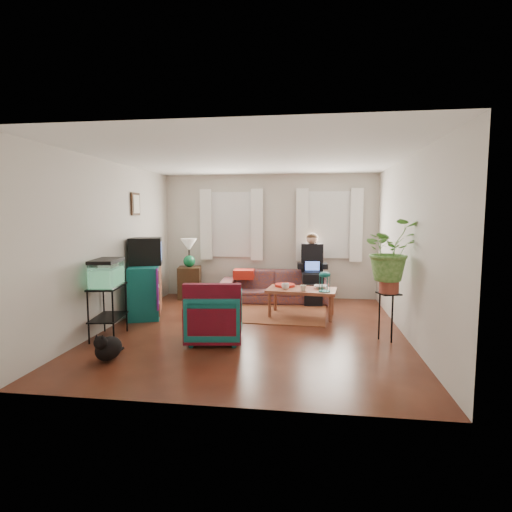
# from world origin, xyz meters

# --- Properties ---
(floor) EXTENTS (4.50, 5.00, 0.01)m
(floor) POSITION_xyz_m (0.00, 0.00, 0.00)
(floor) COLOR #4F2B14
(floor) RESTS_ON ground
(ceiling) EXTENTS (4.50, 5.00, 0.01)m
(ceiling) POSITION_xyz_m (0.00, 0.00, 2.60)
(ceiling) COLOR white
(ceiling) RESTS_ON wall_back
(wall_back) EXTENTS (4.50, 0.01, 2.60)m
(wall_back) POSITION_xyz_m (0.00, 2.50, 1.30)
(wall_back) COLOR silver
(wall_back) RESTS_ON floor
(wall_front) EXTENTS (4.50, 0.01, 2.60)m
(wall_front) POSITION_xyz_m (0.00, -2.50, 1.30)
(wall_front) COLOR silver
(wall_front) RESTS_ON floor
(wall_left) EXTENTS (0.01, 5.00, 2.60)m
(wall_left) POSITION_xyz_m (-2.25, 0.00, 1.30)
(wall_left) COLOR silver
(wall_left) RESTS_ON floor
(wall_right) EXTENTS (0.01, 5.00, 2.60)m
(wall_right) POSITION_xyz_m (2.25, 0.00, 1.30)
(wall_right) COLOR silver
(wall_right) RESTS_ON floor
(window_left) EXTENTS (1.08, 0.04, 1.38)m
(window_left) POSITION_xyz_m (-0.80, 2.48, 1.55)
(window_left) COLOR white
(window_left) RESTS_ON wall_back
(window_right) EXTENTS (1.08, 0.04, 1.38)m
(window_right) POSITION_xyz_m (1.25, 2.48, 1.55)
(window_right) COLOR white
(window_right) RESTS_ON wall_back
(curtains_left) EXTENTS (1.36, 0.06, 1.50)m
(curtains_left) POSITION_xyz_m (-0.80, 2.40, 1.55)
(curtains_left) COLOR white
(curtains_left) RESTS_ON wall_back
(curtains_right) EXTENTS (1.36, 0.06, 1.50)m
(curtains_right) POSITION_xyz_m (1.25, 2.40, 1.55)
(curtains_right) COLOR white
(curtains_right) RESTS_ON wall_back
(picture_frame) EXTENTS (0.04, 0.32, 0.40)m
(picture_frame) POSITION_xyz_m (-2.21, 0.85, 1.95)
(picture_frame) COLOR #3D2616
(picture_frame) RESTS_ON wall_left
(area_rug) EXTENTS (2.07, 1.69, 0.01)m
(area_rug) POSITION_xyz_m (0.15, 1.09, 0.01)
(area_rug) COLOR brown
(area_rug) RESTS_ON floor
(sofa) EXTENTS (2.18, 0.98, 0.84)m
(sofa) POSITION_xyz_m (0.15, 2.05, 0.42)
(sofa) COLOR brown
(sofa) RESTS_ON floor
(seated_person) EXTENTS (0.57, 0.69, 1.27)m
(seated_person) POSITION_xyz_m (0.92, 2.10, 0.64)
(seated_person) COLOR black
(seated_person) RESTS_ON sofa
(side_table) EXTENTS (0.53, 0.53, 0.67)m
(side_table) POSITION_xyz_m (-1.65, 2.12, 0.33)
(side_table) COLOR #402618
(side_table) RESTS_ON floor
(table_lamp) EXTENTS (0.40, 0.40, 0.61)m
(table_lamp) POSITION_xyz_m (-1.65, 2.12, 0.95)
(table_lamp) COLOR white
(table_lamp) RESTS_ON side_table
(dresser) EXTENTS (0.78, 1.09, 0.89)m
(dresser) POSITION_xyz_m (-1.99, 0.61, 0.44)
(dresser) COLOR #116968
(dresser) RESTS_ON floor
(crt_tv) EXTENTS (0.67, 0.64, 0.47)m
(crt_tv) POSITION_xyz_m (-2.00, 0.71, 1.13)
(crt_tv) COLOR black
(crt_tv) RESTS_ON dresser
(aquarium_stand) EXTENTS (0.47, 0.72, 0.75)m
(aquarium_stand) POSITION_xyz_m (-2.00, -0.67, 0.38)
(aquarium_stand) COLOR black
(aquarium_stand) RESTS_ON floor
(aquarium) EXTENTS (0.43, 0.66, 0.40)m
(aquarium) POSITION_xyz_m (-2.00, -0.67, 0.95)
(aquarium) COLOR #7FD899
(aquarium) RESTS_ON aquarium_stand
(black_cat) EXTENTS (0.28, 0.43, 0.36)m
(black_cat) POSITION_xyz_m (-1.55, -1.53, 0.18)
(black_cat) COLOR black
(black_cat) RESTS_ON floor
(armchair) EXTENTS (0.83, 0.79, 0.76)m
(armchair) POSITION_xyz_m (-0.45, -0.60, 0.38)
(armchair) COLOR #104F63
(armchair) RESTS_ON floor
(serape_throw) EXTENTS (0.78, 0.27, 0.63)m
(serape_throw) POSITION_xyz_m (-0.41, -0.89, 0.54)
(serape_throw) COLOR #9E0A0A
(serape_throw) RESTS_ON armchair
(coffee_table) EXTENTS (1.24, 0.77, 0.49)m
(coffee_table) POSITION_xyz_m (0.73, 0.91, 0.24)
(coffee_table) COLOR brown
(coffee_table) RESTS_ON floor
(cup_a) EXTENTS (0.15, 0.15, 0.10)m
(cup_a) POSITION_xyz_m (0.45, 0.83, 0.54)
(cup_a) COLOR white
(cup_a) RESTS_ON coffee_table
(cup_b) EXTENTS (0.12, 0.12, 0.10)m
(cup_b) POSITION_xyz_m (0.76, 0.71, 0.54)
(cup_b) COLOR beige
(cup_b) RESTS_ON coffee_table
(bowl) EXTENTS (0.26, 0.26, 0.06)m
(bowl) POSITION_xyz_m (1.06, 0.98, 0.51)
(bowl) COLOR white
(bowl) RESTS_ON coffee_table
(snack_tray) EXTENTS (0.40, 0.40, 0.04)m
(snack_tray) POSITION_xyz_m (0.43, 1.10, 0.51)
(snack_tray) COLOR #B21414
(snack_tray) RESTS_ON coffee_table
(birdcage) EXTENTS (0.21, 0.21, 0.34)m
(birdcage) POSITION_xyz_m (1.11, 0.70, 0.66)
(birdcage) COLOR #115B6B
(birdcage) RESTS_ON coffee_table
(plant_stand) EXTENTS (0.37, 0.37, 0.68)m
(plant_stand) POSITION_xyz_m (1.96, -0.26, 0.34)
(plant_stand) COLOR black
(plant_stand) RESTS_ON floor
(potted_plant) EXTENTS (0.95, 0.89, 0.86)m
(potted_plant) POSITION_xyz_m (1.96, -0.26, 1.15)
(potted_plant) COLOR #599947
(potted_plant) RESTS_ON plant_stand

